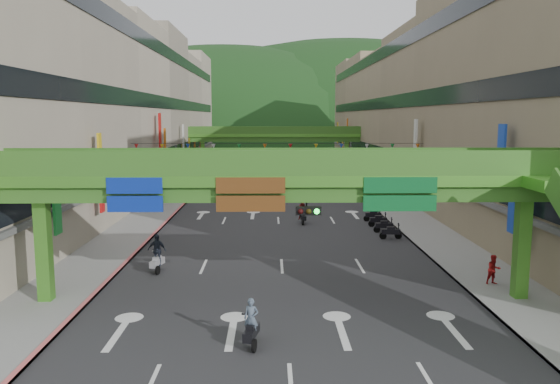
# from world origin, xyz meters

# --- Properties ---
(ground) EXTENTS (320.00, 320.00, 0.00)m
(ground) POSITION_xyz_m (0.00, 0.00, 0.00)
(ground) COLOR black
(ground) RESTS_ON ground
(road_slab) EXTENTS (18.00, 140.00, 0.02)m
(road_slab) POSITION_xyz_m (0.00, 50.00, 0.01)
(road_slab) COLOR #28282B
(road_slab) RESTS_ON ground
(sidewalk_left) EXTENTS (4.00, 140.00, 0.15)m
(sidewalk_left) POSITION_xyz_m (-11.00, 50.00, 0.07)
(sidewalk_left) COLOR gray
(sidewalk_left) RESTS_ON ground
(sidewalk_right) EXTENTS (4.00, 140.00, 0.15)m
(sidewalk_right) POSITION_xyz_m (11.00, 50.00, 0.07)
(sidewalk_right) COLOR gray
(sidewalk_right) RESTS_ON ground
(curb_left) EXTENTS (0.20, 140.00, 0.18)m
(curb_left) POSITION_xyz_m (-9.10, 50.00, 0.09)
(curb_left) COLOR #CC5959
(curb_left) RESTS_ON ground
(curb_right) EXTENTS (0.20, 140.00, 0.18)m
(curb_right) POSITION_xyz_m (9.10, 50.00, 0.09)
(curb_right) COLOR gray
(curb_right) RESTS_ON ground
(building_row_left) EXTENTS (12.80, 95.00, 19.00)m
(building_row_left) POSITION_xyz_m (-18.93, 50.00, 9.46)
(building_row_left) COLOR #9E937F
(building_row_left) RESTS_ON ground
(building_row_right) EXTENTS (12.80, 95.00, 19.00)m
(building_row_right) POSITION_xyz_m (18.93, 50.00, 9.46)
(building_row_right) COLOR gray
(building_row_right) RESTS_ON ground
(overpass_near) EXTENTS (28.00, 12.27, 7.10)m
(overpass_near) POSITION_xyz_m (0.93, 5.38, 5.21)
(overpass_near) COLOR #4C9E2D
(overpass_near) RESTS_ON ground
(overpass_far) EXTENTS (28.00, 2.20, 7.10)m
(overpass_far) POSITION_xyz_m (0.00, 65.00, 5.40)
(overpass_far) COLOR #4C9E2D
(overpass_far) RESTS_ON ground
(hill_left) EXTENTS (168.00, 140.00, 112.00)m
(hill_left) POSITION_xyz_m (-15.00, 160.00, 0.00)
(hill_left) COLOR #1C4419
(hill_left) RESTS_ON ground
(hill_right) EXTENTS (208.00, 176.00, 128.00)m
(hill_right) POSITION_xyz_m (25.00, 180.00, 0.00)
(hill_right) COLOR #1C4419
(hill_right) RESTS_ON ground
(bunting_string) EXTENTS (26.00, 0.36, 0.47)m
(bunting_string) POSITION_xyz_m (0.00, 30.00, 5.96)
(bunting_string) COLOR black
(bunting_string) RESTS_ON ground
(scooter_rider_near) EXTENTS (0.71, 1.58, 1.86)m
(scooter_rider_near) POSITION_xyz_m (-1.37, 1.00, 0.84)
(scooter_rider_near) COLOR black
(scooter_rider_near) RESTS_ON ground
(scooter_rider_mid) EXTENTS (0.87, 1.60, 2.02)m
(scooter_rider_mid) POSITION_xyz_m (1.96, 24.54, 1.04)
(scooter_rider_mid) COLOR black
(scooter_rider_mid) RESTS_ON ground
(scooter_rider_left) EXTENTS (1.12, 1.58, 2.15)m
(scooter_rider_left) POSITION_xyz_m (-6.92, 10.97, 1.08)
(scooter_rider_left) COLOR #9C9AA2
(scooter_rider_left) RESTS_ON ground
(scooter_rider_far) EXTENTS (0.77, 1.60, 1.83)m
(scooter_rider_far) POSITION_xyz_m (-1.05, 48.42, 0.91)
(scooter_rider_far) COLOR maroon
(scooter_rider_far) RESTS_ON ground
(parked_scooter_row) EXTENTS (1.60, 7.15, 1.08)m
(parked_scooter_row) POSITION_xyz_m (7.80, 22.21, 0.52)
(parked_scooter_row) COLOR black
(parked_scooter_row) RESTS_ON ground
(car_silver) EXTENTS (1.83, 4.01, 1.27)m
(car_silver) POSITION_xyz_m (-4.41, 35.24, 0.64)
(car_silver) COLOR #98989E
(car_silver) RESTS_ON ground
(car_yellow) EXTENTS (1.77, 3.98, 1.33)m
(car_yellow) POSITION_xyz_m (1.48, 40.22, 0.67)
(car_yellow) COLOR #BA7016
(car_yellow) RESTS_ON ground
(pedestrian_red) EXTENTS (0.82, 0.69, 1.50)m
(pedestrian_red) POSITION_xyz_m (10.61, 8.00, 0.75)
(pedestrian_red) COLOR #A31315
(pedestrian_red) RESTS_ON ground
(pedestrian_dark) EXTENTS (0.96, 0.60, 1.52)m
(pedestrian_dark) POSITION_xyz_m (12.20, 33.27, 0.76)
(pedestrian_dark) COLOR black
(pedestrian_dark) RESTS_ON ground
(pedestrian_blue) EXTENTS (0.91, 0.83, 1.64)m
(pedestrian_blue) POSITION_xyz_m (12.20, 40.00, 0.82)
(pedestrian_blue) COLOR #334253
(pedestrian_blue) RESTS_ON ground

